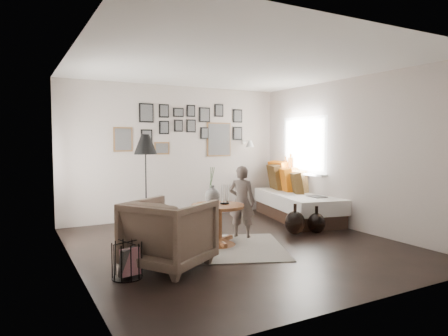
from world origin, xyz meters
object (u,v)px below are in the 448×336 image
daybed (294,200)px  demijohn_large (295,222)px  vase (212,193)px  magazine_basket (127,260)px  child (242,202)px  armchair (169,234)px  pedestal_table (218,226)px  floor_lamp (145,148)px  demijohn_small (316,223)px

daybed → demijohn_large: bearing=-115.5°
vase → demijohn_large: (1.51, -0.01, -0.58)m
magazine_basket → child: 2.32m
vase → armchair: size_ratio=0.60×
daybed → magazine_basket: size_ratio=5.75×
pedestal_table → daybed: daybed is taller
vase → daybed: 2.61m
floor_lamp → demijohn_small: (2.46, -1.37, -1.24)m
demijohn_large → demijohn_small: demijohn_large is taller
floor_lamp → child: (1.22, -1.02, -0.84)m
child → vase: bearing=63.1°
daybed → demijohn_small: size_ratio=5.17×
vase → magazine_basket: 1.74m
demijohn_large → child: (-0.88, 0.22, 0.38)m
vase → demijohn_large: 1.61m
pedestal_table → demijohn_large: pedestal_table is taller
demijohn_large → daybed: bearing=52.3°
demijohn_small → child: (-1.23, 0.34, 0.40)m
pedestal_table → magazine_basket: 1.71m
daybed → demijohn_small: 1.31m
floor_lamp → demijohn_large: bearing=-30.6°
child → armchair: bearing=73.9°
daybed → child: bearing=-141.2°
daybed → armchair: daybed is taller
demijohn_large → demijohn_small: bearing=-18.9°
armchair → magazine_basket: armchair is taller
armchair → magazine_basket: size_ratio=2.24×
armchair → magazine_basket: bearing=69.4°
pedestal_table → demijohn_small: 1.78m
vase → child: size_ratio=0.48×
vase → demijohn_small: 1.95m
magazine_basket → child: child is taller
floor_lamp → magazine_basket: (-0.85, -2.00, -1.21)m
pedestal_table → child: child is taller
vase → demijohn_small: (1.86, -0.13, -0.60)m
pedestal_table → floor_lamp: 1.82m
demijohn_small → magazine_basket: bearing=-169.1°
vase → floor_lamp: (-0.60, 1.23, 0.64)m
vase → child: bearing=18.5°
daybed → pedestal_table: bearing=-142.1°
pedestal_table → child: bearing=22.8°
pedestal_table → child: (0.54, 0.23, 0.29)m
child → demijohn_large: bearing=-149.5°
vase → demijohn_small: vase is taller
magazine_basket → demijohn_small: demijohn_small is taller
floor_lamp → magazine_basket: size_ratio=3.99×
vase → child: (0.62, 0.21, -0.20)m
magazine_basket → vase: bearing=27.9°
floor_lamp → daybed: bearing=-3.1°
armchair → floor_lamp: 2.15m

